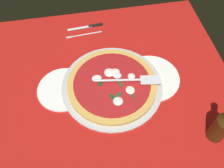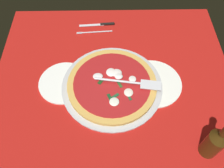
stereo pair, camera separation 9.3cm
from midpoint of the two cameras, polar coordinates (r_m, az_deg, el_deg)
ground_plane at (r=104.67cm, az=2.98°, el=-2.08°), size 108.01×108.01×0.80cm
checker_pattern at (r=104.29cm, az=2.99°, el=-1.95°), size 108.01×108.01×0.10cm
pizza_pan at (r=105.05cm, az=2.53°, el=-0.65°), size 44.45×44.45×1.13cm
dinner_plate_left at (r=107.33cm, az=-9.01°, el=0.16°), size 22.59×22.59×1.00cm
dinner_plate_right at (r=108.32cm, az=12.21°, el=0.05°), size 25.55×25.55×1.00cm
pizza at (r=103.76cm, az=2.60°, el=-0.16°), size 39.25×39.25×3.34cm
pizza_server at (r=101.57cm, az=6.97°, el=0.20°), size 28.75×7.10×1.00cm
place_setting_far at (r=128.91cm, az=-1.41°, el=13.03°), size 20.33×13.06×1.40cm
beer_bottle at (r=93.76cm, az=26.16°, el=-12.66°), size 6.65×6.65×22.39cm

